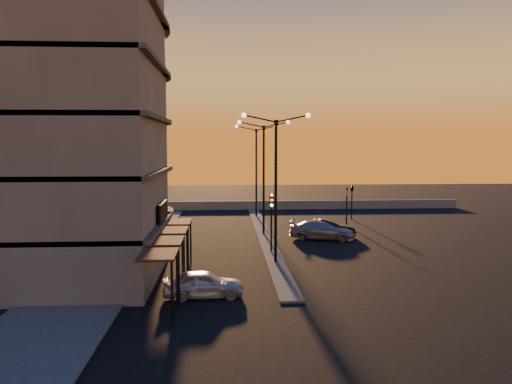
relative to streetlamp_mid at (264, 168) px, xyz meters
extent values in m
plane|color=black|center=(0.00, -10.00, -5.59)|extent=(120.00, 120.00, 0.00)
cube|color=#454543|center=(-10.50, -6.00, -5.53)|extent=(5.00, 40.00, 0.12)
cube|color=#454543|center=(0.00, 0.00, -5.53)|extent=(1.20, 36.00, 0.12)
cube|color=slate|center=(2.00, 16.00, -5.09)|extent=(44.00, 0.50, 1.00)
cylinder|color=#615E56|center=(-14.00, -8.00, 6.91)|extent=(14.00, 14.00, 25.00)
cube|color=#615E56|center=(-14.00, -13.00, 6.91)|extent=(14.00, 10.00, 25.00)
cylinder|color=black|center=(-14.00, -8.00, -3.99)|extent=(14.16, 14.16, 2.40)
cube|color=black|center=(-6.80, -12.00, -1.99)|extent=(0.15, 3.20, 1.20)
cylinder|color=black|center=(0.00, -10.00, -1.09)|extent=(0.18, 0.18, 9.00)
cube|color=black|center=(0.00, -10.00, 3.31)|extent=(0.25, 0.25, 0.35)
sphere|color=#FFE5B2|center=(-2.00, -10.00, 3.76)|extent=(0.32, 0.32, 0.32)
sphere|color=#FFE5B2|center=(2.00, -10.00, 3.76)|extent=(0.32, 0.32, 0.32)
cylinder|color=black|center=(0.00, 0.00, -1.09)|extent=(0.18, 0.18, 9.00)
cube|color=black|center=(0.00, 0.00, 3.31)|extent=(0.25, 0.25, 0.35)
sphere|color=#FFE5B2|center=(-2.00, 0.00, 3.76)|extent=(0.32, 0.32, 0.32)
sphere|color=#FFE5B2|center=(2.00, 0.00, 3.76)|extent=(0.32, 0.32, 0.32)
cylinder|color=black|center=(0.00, 10.00, -1.09)|extent=(0.18, 0.18, 9.00)
cube|color=black|center=(0.00, 10.00, 3.31)|extent=(0.25, 0.25, 0.35)
sphere|color=#FFE5B2|center=(-2.00, 10.00, 3.76)|extent=(0.32, 0.32, 0.32)
sphere|color=#FFE5B2|center=(2.00, 10.00, 3.76)|extent=(0.32, 0.32, 0.32)
cylinder|color=black|center=(0.00, -7.00, -3.99)|extent=(0.12, 0.12, 3.20)
cube|color=black|center=(0.00, -7.18, -1.84)|extent=(0.28, 0.16, 1.00)
sphere|color=#FF0C05|center=(0.00, -7.28, -1.49)|extent=(0.20, 0.20, 0.20)
sphere|color=orange|center=(0.00, -7.28, -1.84)|extent=(0.20, 0.20, 0.20)
sphere|color=#0CFF26|center=(0.00, -7.28, -2.19)|extent=(0.20, 0.20, 0.20)
cylinder|color=black|center=(8.00, 4.00, -4.19)|extent=(0.12, 0.12, 2.80)
imported|color=black|center=(8.00, 4.00, -2.39)|extent=(0.13, 0.16, 0.80)
cylinder|color=black|center=(9.50, 8.00, -4.19)|extent=(0.12, 0.12, 2.80)
imported|color=black|center=(9.50, 8.00, -2.39)|extent=(0.42, 1.99, 0.80)
imported|color=#BABDC3|center=(-4.27, -16.78, -4.91)|extent=(4.09, 1.88, 1.36)
imported|color=black|center=(5.00, -1.55, -4.85)|extent=(4.58, 1.82, 1.48)
imported|color=#A1A3A8|center=(4.50, -2.24, -4.85)|extent=(5.50, 3.32, 1.49)
camera|label=1|loc=(-3.14, -41.04, 2.04)|focal=35.00mm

